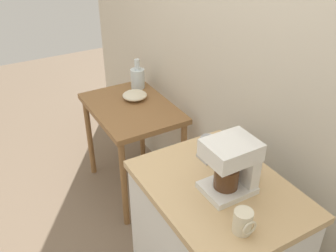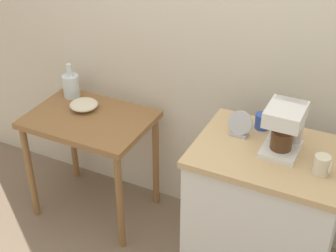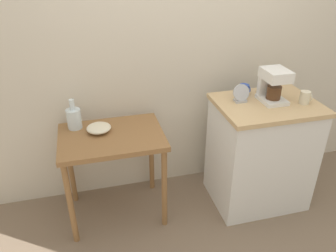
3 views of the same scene
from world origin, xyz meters
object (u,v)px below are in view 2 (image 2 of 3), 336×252
table_clock (240,125)px  bowl_stoneware (84,105)px  mug_blue (263,121)px  mug_small_cream (322,165)px  glass_carafe_vase (71,85)px  coffee_maker (285,126)px

table_clock → bowl_stoneware: bearing=174.0°
bowl_stoneware → mug_blue: 1.20m
mug_small_cream → mug_blue: size_ratio=1.15×
bowl_stoneware → mug_small_cream: mug_small_cream is taller
glass_carafe_vase → table_clock: size_ratio=1.71×
mug_blue → table_clock: table_clock is taller
mug_small_cream → table_clock: size_ratio=0.71×
table_clock → coffee_maker: bearing=-8.3°
glass_carafe_vase → mug_blue: bearing=-4.3°
mug_small_cream → table_clock: bearing=161.7°
bowl_stoneware → glass_carafe_vase: bearing=147.6°
mug_small_cream → table_clock: table_clock is taller
mug_small_cream → mug_blue: 0.46m
mug_small_cream → glass_carafe_vase: bearing=167.6°
bowl_stoneware → coffee_maker: (1.33, -0.15, 0.29)m
bowl_stoneware → table_clock: table_clock is taller
table_clock → glass_carafe_vase: bearing=169.9°
coffee_maker → table_clock: coffee_maker is taller
mug_small_cream → table_clock: 0.49m
mug_blue → table_clock: size_ratio=0.62×
glass_carafe_vase → mug_blue: 1.37m
coffee_maker → table_clock: 0.26m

